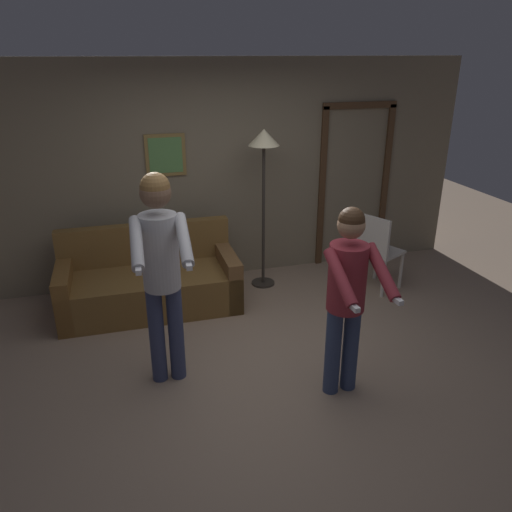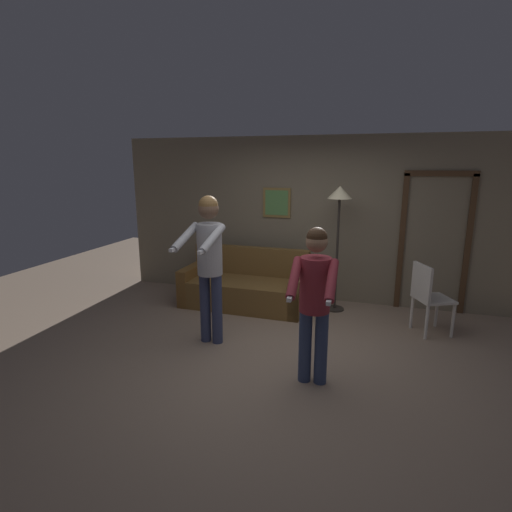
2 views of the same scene
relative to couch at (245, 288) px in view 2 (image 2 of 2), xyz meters
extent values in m
plane|color=gray|center=(0.89, -1.48, -0.28)|extent=(12.00, 12.00, 0.00)
cube|color=gray|center=(0.89, 0.68, 1.02)|extent=(6.40, 0.06, 2.60)
cube|color=olive|center=(0.33, 0.63, 1.28)|extent=(0.45, 0.02, 0.48)
cube|color=#5C944F|center=(0.33, 0.62, 1.28)|extent=(0.37, 0.01, 0.40)
cube|color=#4C331E|center=(2.27, 0.63, 0.74)|extent=(0.08, 0.04, 2.04)
cube|color=#4C331E|center=(3.17, 0.63, 0.74)|extent=(0.08, 0.04, 2.04)
cube|color=#4C331E|center=(2.72, 0.63, 1.76)|extent=(0.98, 0.04, 0.08)
cube|color=brown|center=(0.00, -0.04, -0.07)|extent=(1.91, 0.87, 0.42)
cube|color=brown|center=(0.00, 0.31, 0.37)|extent=(1.90, 0.16, 0.45)
cube|color=brown|center=(-0.87, -0.04, 0.01)|extent=(0.17, 0.85, 0.58)
cube|color=brown|center=(0.87, -0.05, 0.01)|extent=(0.17, 0.85, 0.58)
cylinder|color=#332D28|center=(1.37, 0.21, -0.27)|extent=(0.28, 0.28, 0.02)
cylinder|color=#332D28|center=(1.37, 0.21, 0.58)|extent=(0.04, 0.04, 1.66)
cone|color=#F9EAB7|center=(1.37, 0.21, 1.50)|extent=(0.35, 0.35, 0.18)
cylinder|color=#384063|center=(-0.05, -1.37, 0.16)|extent=(0.13, 0.13, 0.87)
cylinder|color=#384063|center=(0.11, -1.38, 0.16)|extent=(0.13, 0.13, 0.87)
cylinder|color=#B2B2B7|center=(0.03, -1.38, 0.90)|extent=(0.30, 0.30, 0.62)
sphere|color=brown|center=(0.03, -1.38, 1.38)|extent=(0.24, 0.24, 0.24)
sphere|color=brown|center=(0.03, -1.38, 1.43)|extent=(0.23, 0.23, 0.23)
cylinder|color=#B2B2B7|center=(-0.15, -1.62, 1.09)|extent=(0.11, 0.55, 0.27)
cube|color=white|center=(-0.16, -1.88, 1.00)|extent=(0.05, 0.15, 0.04)
cylinder|color=#B2B2B7|center=(0.19, -1.64, 1.09)|extent=(0.11, 0.55, 0.27)
cube|color=white|center=(0.18, -1.90, 1.00)|extent=(0.05, 0.15, 0.04)
cylinder|color=#35446A|center=(1.31, -1.94, 0.10)|extent=(0.13, 0.13, 0.76)
cylinder|color=#35446A|center=(1.47, -1.93, 0.10)|extent=(0.13, 0.13, 0.76)
cylinder|color=maroon|center=(1.39, -1.94, 0.76)|extent=(0.30, 0.30, 0.54)
sphere|color=#9E7556|center=(1.39, -1.94, 1.18)|extent=(0.21, 0.21, 0.21)
sphere|color=#382314|center=(1.39, -1.94, 1.22)|extent=(0.20, 0.20, 0.20)
cylinder|color=maroon|center=(1.23, -2.14, 0.87)|extent=(0.11, 0.45, 0.33)
cube|color=white|center=(1.23, -2.35, 0.74)|extent=(0.05, 0.15, 0.04)
cylinder|color=maroon|center=(1.57, -2.13, 0.87)|extent=(0.11, 0.45, 0.33)
cube|color=white|center=(1.57, -2.33, 0.74)|extent=(0.05, 0.15, 0.04)
cylinder|color=silver|center=(2.92, -0.35, -0.05)|extent=(0.04, 0.04, 0.45)
cylinder|color=silver|center=(2.76, -0.02, -0.05)|extent=(0.04, 0.04, 0.45)
cylinder|color=silver|center=(2.59, -0.50, -0.05)|extent=(0.04, 0.04, 0.45)
cylinder|color=silver|center=(2.44, -0.18, -0.05)|extent=(0.04, 0.04, 0.45)
cube|color=silver|center=(2.68, -0.26, 0.19)|extent=(0.56, 0.56, 0.03)
cube|color=silver|center=(2.51, -0.35, 0.43)|extent=(0.21, 0.39, 0.45)
camera|label=1|loc=(-0.25, -5.09, 2.37)|focal=35.00mm
camera|label=2|loc=(1.95, -5.63, 1.90)|focal=28.00mm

